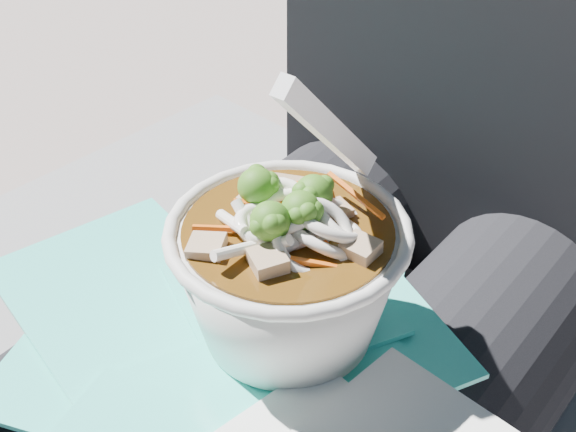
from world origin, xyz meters
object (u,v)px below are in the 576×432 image
Objects in this scene: lap at (276,402)px; plastic_bag at (231,335)px; person_body at (346,310)px; udon_bowl at (289,266)px.

lap is 1.38× the size of plastic_bag.
lap is 0.10m from person_body.
person_body reaches higher than lap.
person_body reaches higher than plastic_bag.
plastic_bag is at bearing -112.16° from lap.
plastic_bag is at bearing -148.31° from udon_bowl.
lap is at bearing 151.83° from udon_bowl.
person_body is 5.13× the size of udon_bowl.
person_body is 0.14m from plastic_bag.
person_body is (-0.00, 0.09, 0.03)m from lap.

